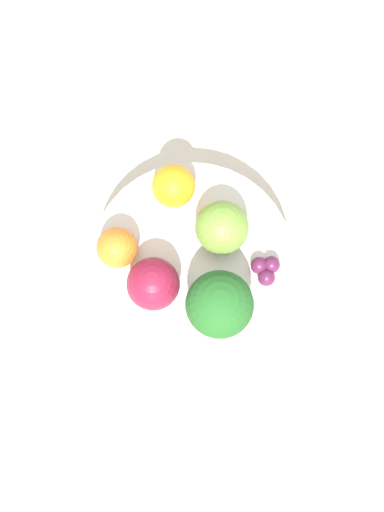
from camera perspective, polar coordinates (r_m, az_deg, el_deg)
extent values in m
plane|color=gray|center=(0.75, 0.00, -1.27)|extent=(6.00, 6.00, 0.00)
cube|color=beige|center=(0.74, 0.00, -1.11)|extent=(1.20, 1.20, 0.02)
cylinder|color=silver|center=(0.71, 0.00, -0.58)|extent=(0.20, 0.20, 0.04)
cylinder|color=#8CB76B|center=(0.67, 2.12, -4.33)|extent=(0.02, 0.02, 0.02)
sphere|color=#236023|center=(0.64, 2.22, -3.89)|extent=(0.06, 0.06, 0.06)
sphere|color=maroon|center=(0.66, -3.12, -2.25)|extent=(0.05, 0.05, 0.05)
sphere|color=olive|center=(0.67, 2.41, 2.29)|extent=(0.05, 0.05, 0.05)
sphere|color=orange|center=(0.68, -6.02, 0.67)|extent=(0.04, 0.04, 0.04)
sphere|color=orange|center=(0.69, -1.48, 5.63)|extent=(0.04, 0.04, 0.04)
sphere|color=#5B1E42|center=(0.68, 5.40, -0.76)|extent=(0.02, 0.02, 0.02)
sphere|color=#5B1E42|center=(0.68, 5.97, -1.72)|extent=(0.02, 0.02, 0.02)
sphere|color=#5B1E42|center=(0.69, 6.37, -0.68)|extent=(0.02, 0.02, 0.02)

